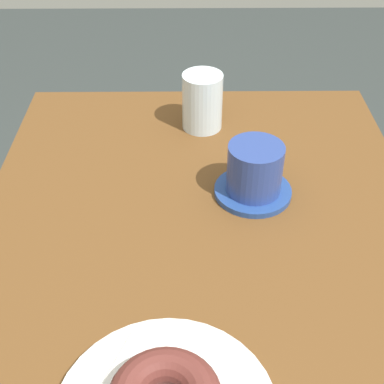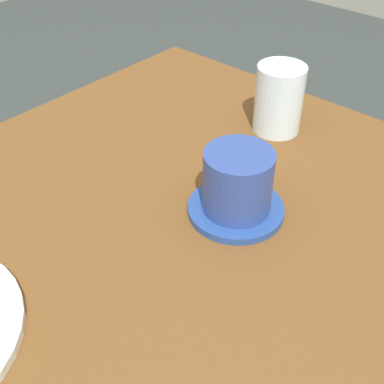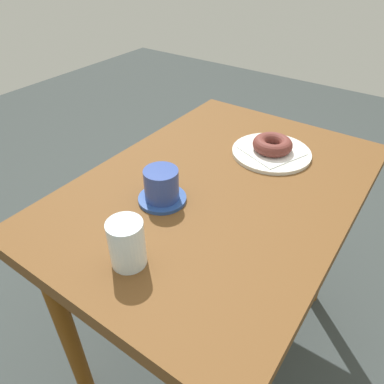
% 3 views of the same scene
% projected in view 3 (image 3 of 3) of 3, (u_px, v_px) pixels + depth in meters
% --- Properties ---
extents(ground_plane, '(6.00, 6.00, 0.00)m').
position_uv_depth(ground_plane, '(211.00, 337.00, 1.41)').
color(ground_plane, '#333938').
extents(table, '(0.97, 0.67, 0.74)m').
position_uv_depth(table, '(218.00, 211.00, 1.03)').
color(table, brown).
rests_on(table, ground_plane).
extents(plate_chocolate_ring, '(0.24, 0.24, 0.01)m').
position_uv_depth(plate_chocolate_ring, '(271.00, 152.00, 1.09)').
color(plate_chocolate_ring, silver).
rests_on(plate_chocolate_ring, table).
extents(napkin_chocolate_ring, '(0.20, 0.20, 0.00)m').
position_uv_depth(napkin_chocolate_ring, '(272.00, 150.00, 1.09)').
color(napkin_chocolate_ring, white).
rests_on(napkin_chocolate_ring, plate_chocolate_ring).
extents(donut_chocolate_ring, '(0.12, 0.12, 0.04)m').
position_uv_depth(donut_chocolate_ring, '(272.00, 144.00, 1.08)').
color(donut_chocolate_ring, brown).
rests_on(donut_chocolate_ring, napkin_chocolate_ring).
extents(water_glass, '(0.07, 0.07, 0.11)m').
position_uv_depth(water_glass, '(127.00, 243.00, 0.71)').
color(water_glass, silver).
rests_on(water_glass, table).
extents(coffee_cup, '(0.12, 0.12, 0.09)m').
position_uv_depth(coffee_cup, '(162.00, 187.00, 0.89)').
color(coffee_cup, navy).
rests_on(coffee_cup, table).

